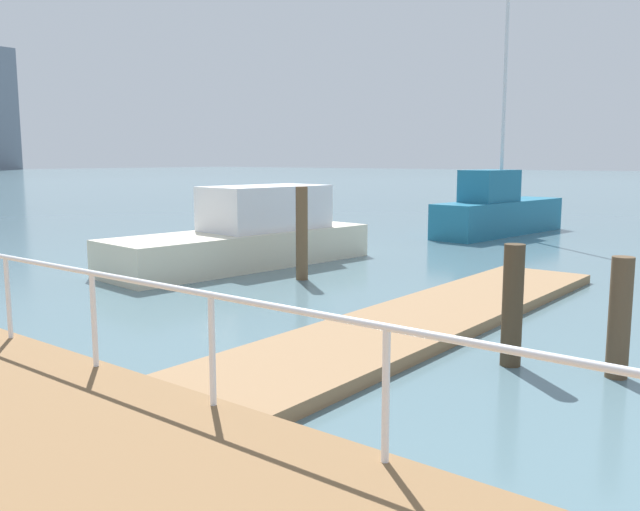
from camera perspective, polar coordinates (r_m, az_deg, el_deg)
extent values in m
cube|color=#93704C|center=(10.97, 8.64, -5.49)|extent=(11.13, 2.00, 0.18)
cylinder|color=white|center=(5.12, 5.64, -11.82)|extent=(0.06, 0.06, 1.05)
cylinder|color=white|center=(6.30, -9.20, -8.02)|extent=(0.06, 0.06, 1.05)
cylinder|color=white|center=(7.77, -18.75, -5.23)|extent=(0.06, 0.06, 1.05)
cylinder|color=white|center=(9.40, -25.08, -3.29)|extent=(0.06, 0.06, 1.05)
cylinder|color=white|center=(6.18, -9.31, -3.34)|extent=(0.06, 22.82, 0.06)
cylinder|color=#473826|center=(9.00, 16.12, -4.12)|extent=(0.27, 0.27, 1.60)
cylinder|color=brown|center=(8.96, 24.22, -4.88)|extent=(0.27, 0.27, 1.51)
cylinder|color=brown|center=(14.79, -1.57, 1.89)|extent=(0.27, 0.27, 2.07)
cube|color=#1E6B8C|center=(24.71, 15.10, 3.15)|extent=(6.67, 2.25, 1.20)
cube|color=#1E6B8C|center=(23.98, 14.29, 5.79)|extent=(2.30, 1.46, 1.10)
cylinder|color=silver|center=(24.73, 15.49, 13.30)|extent=(0.12, 0.12, 7.56)
cube|color=beige|center=(16.91, -6.65, 0.59)|extent=(7.36, 2.90, 0.87)
cube|color=white|center=(17.31, -4.68, 4.11)|extent=(3.38, 2.05, 1.12)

